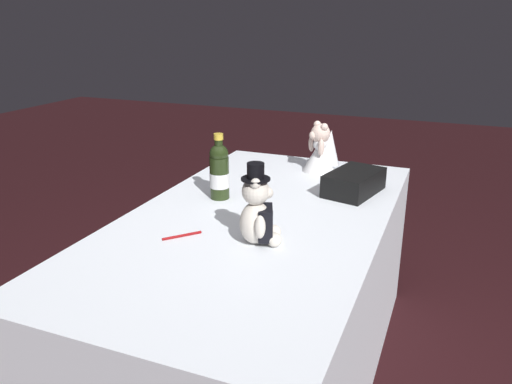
{
  "coord_description": "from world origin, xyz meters",
  "views": [
    {
      "loc": [
        1.67,
        0.68,
        1.47
      ],
      "look_at": [
        0.0,
        0.0,
        0.84
      ],
      "focal_mm": 35.57,
      "sensor_mm": 36.0,
      "label": 1
    }
  ],
  "objects_px": {
    "teddy_bear_bride": "(323,150)",
    "gift_case_black": "(354,182)",
    "champagne_bottle": "(219,171)",
    "teddy_bear_groom": "(258,213)",
    "signing_pen": "(183,235)"
  },
  "relations": [
    {
      "from": "teddy_bear_groom",
      "to": "champagne_bottle",
      "type": "height_order",
      "value": "teddy_bear_groom"
    },
    {
      "from": "teddy_bear_groom",
      "to": "signing_pen",
      "type": "distance_m",
      "value": 0.29
    },
    {
      "from": "teddy_bear_groom",
      "to": "champagne_bottle",
      "type": "relative_size",
      "value": 1.01
    },
    {
      "from": "teddy_bear_bride",
      "to": "gift_case_black",
      "type": "height_order",
      "value": "teddy_bear_bride"
    },
    {
      "from": "champagne_bottle",
      "to": "teddy_bear_groom",
      "type": "bearing_deg",
      "value": 42.01
    },
    {
      "from": "gift_case_black",
      "to": "teddy_bear_bride",
      "type": "bearing_deg",
      "value": -141.68
    },
    {
      "from": "teddy_bear_bride",
      "to": "signing_pen",
      "type": "height_order",
      "value": "teddy_bear_bride"
    },
    {
      "from": "teddy_bear_bride",
      "to": "champagne_bottle",
      "type": "relative_size",
      "value": 0.89
    },
    {
      "from": "teddy_bear_bride",
      "to": "gift_case_black",
      "type": "distance_m",
      "value": 0.35
    },
    {
      "from": "signing_pen",
      "to": "champagne_bottle",
      "type": "bearing_deg",
      "value": -172.28
    },
    {
      "from": "signing_pen",
      "to": "gift_case_black",
      "type": "xyz_separation_m",
      "value": [
        -0.68,
        0.46,
        0.04
      ]
    },
    {
      "from": "teddy_bear_groom",
      "to": "signing_pen",
      "type": "height_order",
      "value": "teddy_bear_groom"
    },
    {
      "from": "champagne_bottle",
      "to": "gift_case_black",
      "type": "distance_m",
      "value": 0.58
    },
    {
      "from": "champagne_bottle",
      "to": "gift_case_black",
      "type": "relative_size",
      "value": 0.86
    },
    {
      "from": "teddy_bear_groom",
      "to": "teddy_bear_bride",
      "type": "bearing_deg",
      "value": -178.68
    }
  ]
}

